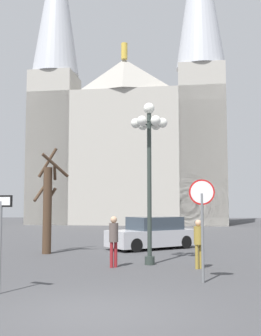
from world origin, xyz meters
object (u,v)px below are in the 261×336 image
Objects in this scene: cathedral at (128,124)px; parked_car_near_silver at (152,234)px; street_lamp at (149,146)px; pedestrian_walking at (199,239)px; bare_tree at (48,205)px; stop_sign at (202,211)px; pedestrian_standing at (114,236)px; one_way_arrow_sign at (0,229)px.

cathedral is 7.90× the size of parked_car_near_silver.
street_lamp is 3.62× the size of pedestrian_walking.
cathedral reaches higher than bare_tree.
bare_tree is at bearing 148.57° from pedestrian_walking.
stop_sign is (4.58, -34.79, -9.53)m from cathedral.
pedestrian_standing is (-2.94, 0.11, 0.08)m from pedestrian_walking.
bare_tree reaches higher than one_way_arrow_sign.
pedestrian_standing is at bearing -47.87° from bare_tree.
cathedral is at bearing 86.74° from bare_tree.
one_way_arrow_sign is (-0.58, -36.55, -9.96)m from cathedral.
cathedral is 33.88m from pedestrian_standing.
street_lamp is 1.30× the size of parked_car_near_silver.
parked_car_near_silver is at bearing -83.32° from cathedral.
pedestrian_standing is at bearing -101.76° from parked_car_near_silver.
street_lamp is at bearing 153.10° from pedestrian_walking.
stop_sign is 0.63× the size of parked_car_near_silver.
stop_sign reaches higher than pedestrian_standing.
bare_tree is 2.72× the size of pedestrian_standing.
cathedral is 37.89m from one_way_arrow_sign.
cathedral is 12.57× the size of stop_sign.
stop_sign is 5.47m from one_way_arrow_sign.
bare_tree is (-6.20, 6.36, 0.17)m from stop_sign.
parked_car_near_silver is at bearing 26.96° from bare_tree.
street_lamp is at bearing -32.99° from bare_tree.
pedestrian_walking is at bearing -2.23° from pedestrian_standing.
cathedral is 15.09× the size of one_way_arrow_sign.
street_lamp reaches higher than parked_car_near_silver.
one_way_arrow_sign is at bearing -161.18° from stop_sign.
street_lamp reaches higher than bare_tree.
stop_sign is at bearing -82.50° from cathedral.
pedestrian_walking is (0.13, 2.50, -1.01)m from stop_sign.
bare_tree is 7.51m from pedestrian_walking.
stop_sign is at bearing -93.08° from pedestrian_walking.
street_lamp is at bearing 30.96° from pedestrian_standing.
stop_sign is 1.75× the size of pedestrian_walking.
one_way_arrow_sign reaches higher than parked_car_near_silver.
pedestrian_standing is at bearing 61.63° from one_way_arrow_sign.
pedestrian_walking reaches higher than parked_car_near_silver.
stop_sign reaches higher than pedestrian_walking.
parked_car_near_silver is (4.67, 2.38, -1.45)m from bare_tree.
pedestrian_walking is at bearing -75.12° from parked_car_near_silver.
pedestrian_standing reaches higher than pedestrian_walking.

